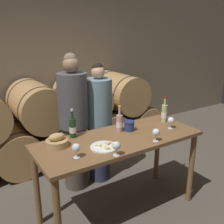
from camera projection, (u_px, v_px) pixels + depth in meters
name	position (u px, v px, depth m)	size (l,w,h in m)	color
ground_plane	(119.00, 210.00, 3.07)	(10.00, 10.00, 0.00)	#564F44
stone_wall_back	(44.00, 55.00, 4.40)	(10.00, 0.12, 3.20)	#7F705B
barrel_stack	(61.00, 121.00, 4.23)	(3.73, 0.96, 1.28)	tan
tasting_table	(119.00, 148.00, 2.82)	(1.80, 0.72, 0.93)	brown
person_left	(74.00, 123.00, 3.29)	(0.37, 0.37, 1.77)	#4C4238
person_right	(99.00, 123.00, 3.50)	(0.35, 0.35, 1.63)	#2D334C
wine_bottle_red	(73.00, 128.00, 2.77)	(0.07, 0.07, 0.32)	#193819
wine_bottle_white	(164.00, 113.00, 3.23)	(0.07, 0.07, 0.32)	#ADBC7F
wine_bottle_rose	(119.00, 123.00, 2.93)	(0.07, 0.07, 0.30)	#BC8E93
blue_crock	(129.00, 125.00, 2.96)	(0.12, 0.12, 0.11)	navy
bread_basket	(57.00, 141.00, 2.57)	(0.22, 0.22, 0.14)	tan
cheese_plate	(104.00, 147.00, 2.55)	(0.27, 0.27, 0.04)	white
wine_glass_far_left	(76.00, 148.00, 2.33)	(0.08, 0.08, 0.14)	white
wine_glass_left	(116.00, 146.00, 2.37)	(0.08, 0.08, 0.14)	white
wine_glass_center	(156.00, 133.00, 2.67)	(0.08, 0.08, 0.14)	white
wine_glass_right	(171.00, 121.00, 3.02)	(0.08, 0.08, 0.14)	white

